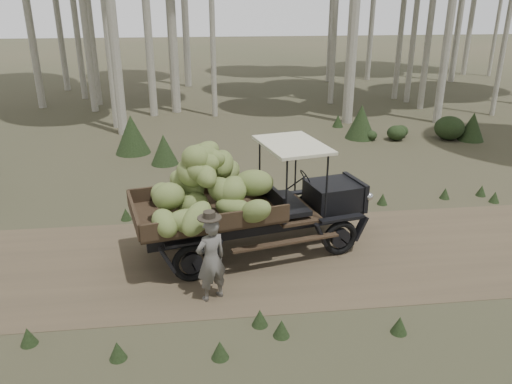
% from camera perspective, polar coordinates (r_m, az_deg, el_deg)
% --- Properties ---
extents(ground, '(120.00, 120.00, 0.00)m').
position_cam_1_polar(ground, '(10.81, 11.26, -6.80)').
color(ground, '#473D2B').
rests_on(ground, ground).
extents(dirt_track, '(70.00, 4.00, 0.01)m').
position_cam_1_polar(dirt_track, '(10.81, 11.26, -6.78)').
color(dirt_track, brown).
rests_on(dirt_track, ground).
extents(banana_truck, '(5.18, 3.02, 2.51)m').
position_cam_1_polar(banana_truck, '(9.87, -3.27, 0.24)').
color(banana_truck, black).
rests_on(banana_truck, ground).
extents(farmer, '(0.68, 0.60, 1.70)m').
position_cam_1_polar(farmer, '(8.76, -5.17, -7.60)').
color(farmer, '#5B5853').
rests_on(farmer, ground).
extents(undergrowth, '(20.13, 20.50, 1.35)m').
position_cam_1_polar(undergrowth, '(8.84, 9.74, -9.49)').
color(undergrowth, '#233319').
rests_on(undergrowth, ground).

